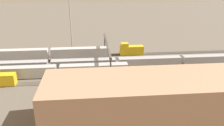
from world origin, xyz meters
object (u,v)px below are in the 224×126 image
Objects in this scene: light_mast_0 at (70,10)px; train_on_track_0 at (131,50)px; train_on_track_3 at (113,63)px; train_on_track_1 at (50,55)px; maintenance_shed at (153,99)px; train_on_track_4 at (58,71)px; signal_gantry at (107,47)px.

train_on_track_0 is at bearing 174.01° from light_mast_0.
train_on_track_3 is 2.94× the size of train_on_track_1.
train_on_track_3 is (9.02, 15.00, -0.09)m from train_on_track_0.
light_mast_0 is at bearing -47.90° from train_on_track_3.
train_on_track_0 is 0.33× the size of light_mast_0.
light_mast_0 reaches higher than train_on_track_1.
light_mast_0 is 55.99m from maintenance_shed.
train_on_track_4 is 37.21m from maintenance_shed.
maintenance_shed is at bearing 133.13° from train_on_track_4.
train_on_track_1 reaches higher than train_on_track_4.
train_on_track_1 is 23.94m from signal_gantry.
maintenance_shed is at bearing 103.25° from signal_gantry.
train_on_track_0 is 0.20× the size of maintenance_shed.
maintenance_shed reaches higher than train_on_track_0.
train_on_track_3 is at bearing -165.43° from train_on_track_4.
signal_gantry is 0.59× the size of maintenance_shed.
signal_gantry is at bearing -156.44° from train_on_track_4.
light_mast_0 is (15.92, -17.62, 16.91)m from train_on_track_3.
signal_gantry is (11.06, 12.50, 5.40)m from train_on_track_0.
train_on_track_4 is at bearing 108.43° from train_on_track_1.
train_on_track_4 is 0.94× the size of maintenance_shed.
train_on_track_0 is 0.21× the size of train_on_track_4.
maintenance_shed reaches higher than train_on_track_1.
light_mast_0 reaches higher than train_on_track_4.
train_on_track_0 is 0.21× the size of train_on_track_1.
train_on_track_1 is at bearing 42.50° from light_mast_0.
train_on_track_4 is at bearing -46.87° from maintenance_shed.
train_on_track_1 is 1.57× the size of signal_gantry.
train_on_track_4 is at bearing 14.57° from train_on_track_3.
signal_gantry reaches higher than train_on_track_1.
train_on_track_1 is at bearing -22.43° from train_on_track_3.
maintenance_shed is at bearing 113.91° from light_mast_0.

